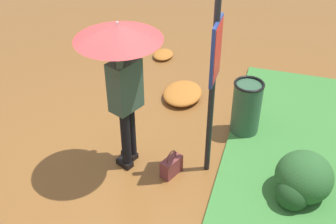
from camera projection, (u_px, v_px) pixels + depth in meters
ground_plane at (126, 169)px, 5.61m from camera, size 18.00×18.00×0.00m
person_with_umbrella at (121, 61)px, 4.76m from camera, size 0.96×0.96×2.04m
info_sign_post at (214, 72)px, 4.78m from camera, size 0.44×0.07×2.30m
handbag at (171, 166)px, 5.47m from camera, size 0.33×0.25×0.37m
trash_bin at (246, 108)px, 5.99m from camera, size 0.42×0.42×0.83m
shrub_cluster at (302, 180)px, 5.04m from camera, size 0.74×0.67×0.61m
leaf_pile_near_person at (183, 93)px, 6.92m from camera, size 0.76×0.61×0.17m
leaf_pile_far_path at (163, 55)px, 8.07m from camera, size 0.45×0.36×0.10m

